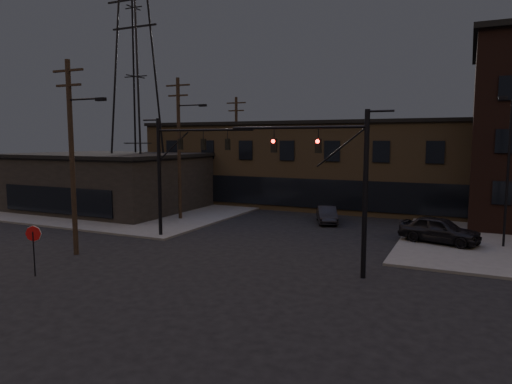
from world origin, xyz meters
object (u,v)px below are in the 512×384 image
(parked_car_lot_b, at_px, (506,220))
(car_crossing, at_px, (327,215))
(traffic_signal_far, at_px, (175,164))
(stop_sign, at_px, (33,239))
(parked_car_lot_a, at_px, (439,230))
(traffic_signal_near, at_px, (342,175))

(parked_car_lot_b, relative_size, car_crossing, 1.00)
(traffic_signal_far, xyz_separation_m, car_crossing, (7.54, 9.83, -4.34))
(stop_sign, relative_size, parked_car_lot_a, 0.51)
(stop_sign, height_order, parked_car_lot_a, stop_sign)
(traffic_signal_far, distance_m, car_crossing, 13.13)
(parked_car_lot_b, bearing_deg, traffic_signal_far, 124.93)
(parked_car_lot_a, xyz_separation_m, parked_car_lot_b, (4.16, 7.21, -0.24))
(traffic_signal_far, bearing_deg, stop_sign, -97.32)
(parked_car_lot_a, bearing_deg, traffic_signal_near, 171.25)
(stop_sign, bearing_deg, parked_car_lot_b, 46.38)
(traffic_signal_near, distance_m, parked_car_lot_b, 18.56)
(traffic_signal_near, xyz_separation_m, traffic_signal_far, (-12.07, 3.50, 0.08))
(traffic_signal_near, bearing_deg, parked_car_lot_a, 65.68)
(parked_car_lot_a, bearing_deg, car_crossing, 78.24)
(parked_car_lot_a, bearing_deg, traffic_signal_far, 124.14)
(traffic_signal_near, bearing_deg, parked_car_lot_b, 63.08)
(traffic_signal_far, distance_m, stop_sign, 10.55)
(stop_sign, bearing_deg, traffic_signal_near, 25.90)
(parked_car_lot_a, height_order, car_crossing, parked_car_lot_a)
(stop_sign, distance_m, parked_car_lot_b, 31.25)
(stop_sign, distance_m, parked_car_lot_a, 23.24)
(parked_car_lot_a, xyz_separation_m, car_crossing, (-8.56, 4.42, -0.31))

